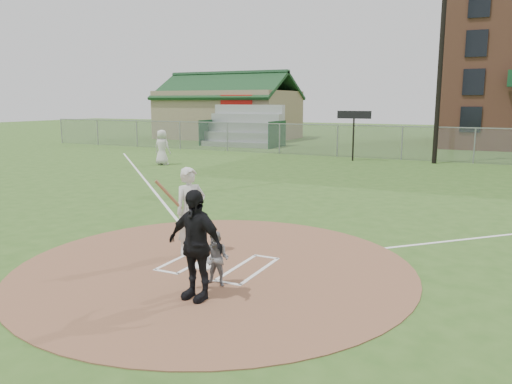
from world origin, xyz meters
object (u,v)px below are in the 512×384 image
at_px(home_plate, 205,265).
at_px(ondeck_player, 162,147).
at_px(catcher, 217,259).
at_px(batter_at_plate, 191,211).
at_px(umpire, 195,245).

bearing_deg(home_plate, ondeck_player, 129.32).
xyz_separation_m(catcher, batter_at_plate, (-1.53, 1.46, 0.48)).
bearing_deg(ondeck_player, home_plate, 126.78).
bearing_deg(catcher, umpire, -97.15).
relative_size(catcher, umpire, 0.53).
bearing_deg(catcher, ondeck_player, 124.25).
xyz_separation_m(catcher, umpire, (-0.02, -0.69, 0.46)).
bearing_deg(batter_at_plate, ondeck_player, 128.67).
bearing_deg(ondeck_player, catcher, 126.99).
relative_size(catcher, ondeck_player, 0.54).
height_order(home_plate, ondeck_player, ondeck_player).
xyz_separation_m(ondeck_player, batter_at_plate, (10.56, -13.19, 0.06)).
bearing_deg(ondeck_player, batter_at_plate, 126.13).
xyz_separation_m(umpire, ondeck_player, (-12.07, 15.35, -0.04)).
height_order(home_plate, catcher, catcher).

